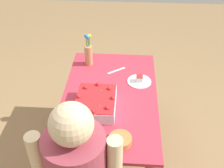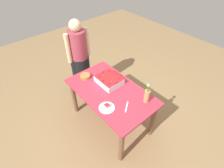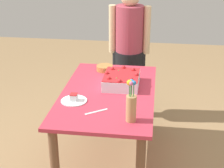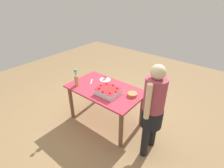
% 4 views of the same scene
% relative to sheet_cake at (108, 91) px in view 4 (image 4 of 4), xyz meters
% --- Properties ---
extents(ground_plane, '(8.00, 8.00, 0.00)m').
position_rel_sheet_cake_xyz_m(ground_plane, '(-0.16, 0.10, -0.79)').
color(ground_plane, '#96764E').
extents(dining_table, '(1.34, 0.80, 0.74)m').
position_rel_sheet_cake_xyz_m(dining_table, '(-0.16, 0.10, -0.18)').
color(dining_table, '#BC3144').
rests_on(dining_table, ground_plane).
extents(sheet_cake, '(0.37, 0.31, 0.13)m').
position_rel_sheet_cake_xyz_m(sheet_cake, '(0.00, 0.00, 0.00)').
color(sheet_cake, white).
rests_on(sheet_cake, dining_table).
extents(serving_plate_with_slice, '(0.21, 0.21, 0.06)m').
position_rel_sheet_cake_xyz_m(serving_plate_with_slice, '(-0.37, 0.35, -0.04)').
color(serving_plate_with_slice, white).
rests_on(serving_plate_with_slice, dining_table).
extents(cake_knife, '(0.13, 0.17, 0.00)m').
position_rel_sheet_cake_xyz_m(cake_knife, '(-0.53, 0.14, -0.05)').
color(cake_knife, silver).
rests_on(cake_knife, dining_table).
extents(flower_vase, '(0.08, 0.08, 0.32)m').
position_rel_sheet_cake_xyz_m(flower_vase, '(-0.63, -0.14, 0.08)').
color(flower_vase, tan).
rests_on(flower_vase, dining_table).
extents(fruit_bowl, '(0.16, 0.16, 0.05)m').
position_rel_sheet_cake_xyz_m(fruit_bowl, '(0.35, 0.21, -0.03)').
color(fruit_bowl, '#BA7B3E').
rests_on(fruit_bowl, dining_table).
extents(person_standing, '(0.31, 0.45, 1.49)m').
position_rel_sheet_cake_xyz_m(person_standing, '(0.82, 0.01, 0.06)').
color(person_standing, black).
rests_on(person_standing, ground_plane).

